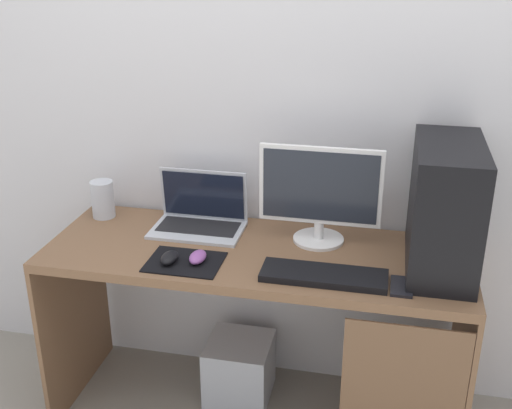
# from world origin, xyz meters

# --- Properties ---
(wall_back) EXTENTS (4.00, 0.05, 2.60)m
(wall_back) POSITION_xyz_m (0.00, 0.32, 1.30)
(wall_back) COLOR silver
(wall_back) RESTS_ON ground_plane
(desk) EXTENTS (1.54, 0.56, 0.73)m
(desk) POSITION_xyz_m (0.02, -0.01, 0.59)
(desk) COLOR brown
(desk) RESTS_ON ground_plane
(pc_tower) EXTENTS (0.22, 0.46, 0.44)m
(pc_tower) POSITION_xyz_m (0.64, 0.02, 0.95)
(pc_tower) COLOR black
(pc_tower) RESTS_ON desk
(monitor) EXTENTS (0.45, 0.19, 0.37)m
(monitor) POSITION_xyz_m (0.21, 0.12, 0.92)
(monitor) COLOR white
(monitor) RESTS_ON desk
(laptop) EXTENTS (0.35, 0.22, 0.22)m
(laptop) POSITION_xyz_m (-0.26, 0.14, 0.78)
(laptop) COLOR #B7BCC6
(laptop) RESTS_ON desk
(speaker) EXTENTS (0.09, 0.09, 0.15)m
(speaker) POSITION_xyz_m (-0.67, 0.17, 0.81)
(speaker) COLOR #B7BCC6
(speaker) RESTS_ON desk
(keyboard) EXTENTS (0.42, 0.14, 0.02)m
(keyboard) POSITION_xyz_m (0.27, -0.16, 0.75)
(keyboard) COLOR black
(keyboard) RESTS_ON desk
(mousepad) EXTENTS (0.26, 0.20, 0.00)m
(mousepad) POSITION_xyz_m (-0.22, -0.15, 0.74)
(mousepad) COLOR black
(mousepad) RESTS_ON desk
(mouse_left) EXTENTS (0.06, 0.10, 0.03)m
(mouse_left) POSITION_xyz_m (-0.18, -0.14, 0.76)
(mouse_left) COLOR #8C4C99
(mouse_left) RESTS_ON mousepad
(mouse_right) EXTENTS (0.06, 0.10, 0.03)m
(mouse_right) POSITION_xyz_m (-0.27, -0.16, 0.76)
(mouse_right) COLOR black
(mouse_right) RESTS_ON mousepad
(cell_phone) EXTENTS (0.07, 0.13, 0.01)m
(cell_phone) POSITION_xyz_m (0.52, -0.17, 0.74)
(cell_phone) COLOR black
(cell_phone) RESTS_ON desk
(subwoofer) EXTENTS (0.26, 0.26, 0.26)m
(subwoofer) POSITION_xyz_m (-0.09, 0.09, 0.13)
(subwoofer) COLOR #B7BCC6
(subwoofer) RESTS_ON ground_plane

